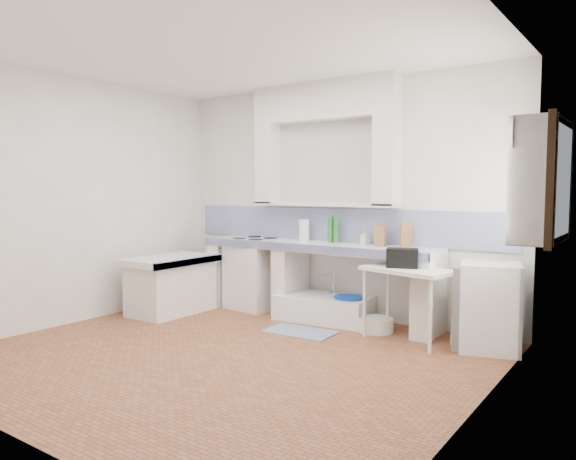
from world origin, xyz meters
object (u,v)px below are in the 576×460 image
Objects in this scene: stove at (255,275)px; fridge at (490,307)px; sink at (324,309)px; side_table at (408,305)px.

stove is 2.97m from fridge.
sink is 1.19m from side_table.
stove is 1.12m from sink.
side_table is (2.21, -0.31, -0.06)m from stove.
sink is 1.92m from fridge.
stove is 0.97× the size of side_table.
side_table is (1.14, -0.26, 0.24)m from sink.
fridge is at bearing 1.97° from stove.
fridge is at bearing 25.49° from side_table.
fridge is (1.89, -0.09, 0.29)m from sink.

